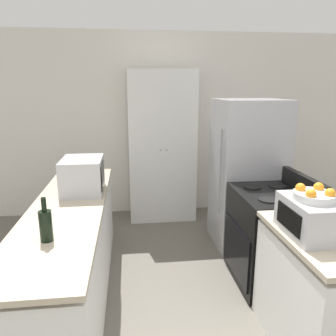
{
  "coord_description": "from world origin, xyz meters",
  "views": [
    {
      "loc": [
        -0.38,
        -1.29,
        1.85
      ],
      "look_at": [
        0.0,
        1.9,
        1.05
      ],
      "focal_mm": 35.0,
      "sensor_mm": 36.0,
      "label": 1
    }
  ],
  "objects_px": {
    "stove": "(270,236)",
    "refrigerator": "(247,174)",
    "pantry_cabinet": "(162,147)",
    "fruit_bowl": "(314,195)",
    "toaster_oven": "(312,217)",
    "wine_bottle": "(46,225)",
    "microwave": "(83,175)"
  },
  "relations": [
    {
      "from": "wine_bottle",
      "to": "toaster_oven",
      "type": "distance_m",
      "value": 1.73
    },
    {
      "from": "microwave",
      "to": "pantry_cabinet",
      "type": "bearing_deg",
      "value": 59.02
    },
    {
      "from": "microwave",
      "to": "fruit_bowl",
      "type": "distance_m",
      "value": 1.97
    },
    {
      "from": "microwave",
      "to": "stove",
      "type": "bearing_deg",
      "value": -8.32
    },
    {
      "from": "pantry_cabinet",
      "to": "stove",
      "type": "height_order",
      "value": "pantry_cabinet"
    },
    {
      "from": "pantry_cabinet",
      "to": "refrigerator",
      "type": "height_order",
      "value": "pantry_cabinet"
    },
    {
      "from": "pantry_cabinet",
      "to": "fruit_bowl",
      "type": "xyz_separation_m",
      "value": [
        0.73,
        -2.6,
        0.13
      ]
    },
    {
      "from": "wine_bottle",
      "to": "toaster_oven",
      "type": "bearing_deg",
      "value": -3.87
    },
    {
      "from": "fruit_bowl",
      "to": "toaster_oven",
      "type": "bearing_deg",
      "value": 31.7
    },
    {
      "from": "fruit_bowl",
      "to": "stove",
      "type": "bearing_deg",
      "value": 81.27
    },
    {
      "from": "toaster_oven",
      "to": "fruit_bowl",
      "type": "bearing_deg",
      "value": -148.3
    },
    {
      "from": "stove",
      "to": "wine_bottle",
      "type": "height_order",
      "value": "wine_bottle"
    },
    {
      "from": "stove",
      "to": "wine_bottle",
      "type": "distance_m",
      "value": 2.07
    },
    {
      "from": "wine_bottle",
      "to": "toaster_oven",
      "type": "relative_size",
      "value": 0.66
    },
    {
      "from": "refrigerator",
      "to": "toaster_oven",
      "type": "relative_size",
      "value": 3.88
    },
    {
      "from": "stove",
      "to": "wine_bottle",
      "type": "bearing_deg",
      "value": -157.92
    },
    {
      "from": "fruit_bowl",
      "to": "pantry_cabinet",
      "type": "bearing_deg",
      "value": 105.63
    },
    {
      "from": "microwave",
      "to": "wine_bottle",
      "type": "relative_size",
      "value": 1.66
    },
    {
      "from": "fruit_bowl",
      "to": "wine_bottle",
      "type": "bearing_deg",
      "value": 176.04
    },
    {
      "from": "refrigerator",
      "to": "toaster_oven",
      "type": "xyz_separation_m",
      "value": [
        -0.17,
        -1.67,
        0.16
      ]
    },
    {
      "from": "stove",
      "to": "wine_bottle",
      "type": "relative_size",
      "value": 3.61
    },
    {
      "from": "pantry_cabinet",
      "to": "fruit_bowl",
      "type": "distance_m",
      "value": 2.71
    },
    {
      "from": "toaster_oven",
      "to": "pantry_cabinet",
      "type": "bearing_deg",
      "value": 105.73
    },
    {
      "from": "stove",
      "to": "refrigerator",
      "type": "xyz_separation_m",
      "value": [
        0.04,
        0.8,
        0.4
      ]
    },
    {
      "from": "refrigerator",
      "to": "toaster_oven",
      "type": "height_order",
      "value": "refrigerator"
    },
    {
      "from": "pantry_cabinet",
      "to": "refrigerator",
      "type": "relative_size",
      "value": 1.21
    },
    {
      "from": "stove",
      "to": "pantry_cabinet",
      "type": "bearing_deg",
      "value": 116.44
    },
    {
      "from": "wine_bottle",
      "to": "fruit_bowl",
      "type": "xyz_separation_m",
      "value": [
        1.72,
        -0.12,
        0.17
      ]
    },
    {
      "from": "stove",
      "to": "toaster_oven",
      "type": "relative_size",
      "value": 2.37
    },
    {
      "from": "stove",
      "to": "refrigerator",
      "type": "bearing_deg",
      "value": 86.88
    },
    {
      "from": "pantry_cabinet",
      "to": "wine_bottle",
      "type": "xyz_separation_m",
      "value": [
        -0.99,
        -2.49,
        -0.04
      ]
    },
    {
      "from": "refrigerator",
      "to": "microwave",
      "type": "bearing_deg",
      "value": -163.02
    }
  ]
}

